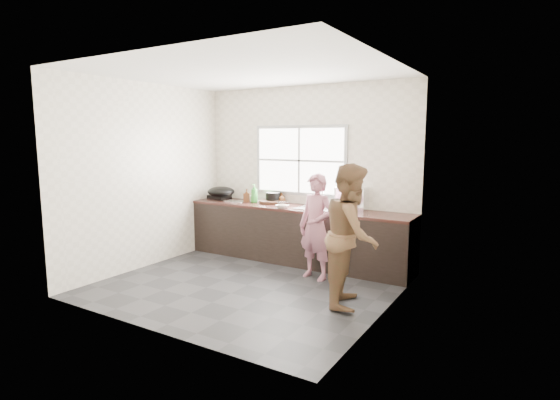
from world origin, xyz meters
The scene contains 30 objects.
floor centered at (0.00, 0.00, -0.01)m, with size 3.60×3.20×0.01m, color #2B2B2E.
ceiling centered at (0.00, 0.00, 2.71)m, with size 3.60×3.20×0.01m, color silver.
wall_back centered at (0.00, 1.60, 1.35)m, with size 3.60×0.01×2.70m, color silver.
wall_left centered at (-1.80, 0.00, 1.35)m, with size 0.01×3.20×2.70m, color beige.
wall_right centered at (1.80, 0.00, 1.35)m, with size 0.01×3.20×2.70m, color beige.
wall_front centered at (0.00, -1.60, 1.35)m, with size 3.60×0.01×2.70m, color silver.
cabinet centered at (0.00, 1.29, 0.41)m, with size 3.60×0.62×0.82m, color black.
countertop centered at (0.00, 1.29, 0.84)m, with size 3.60×0.64×0.04m, color #331915.
sink centered at (0.35, 1.29, 0.86)m, with size 0.55×0.45×0.02m, color silver.
faucet centered at (0.35, 1.49, 1.01)m, with size 0.02×0.02×0.30m, color silver.
window_frame centered at (-0.10, 1.59, 1.55)m, with size 1.60×0.05×1.10m, color #9EA0A5.
window_glazing centered at (-0.10, 1.57, 1.55)m, with size 1.50×0.01×1.00m, color white.
woman centered at (0.63, 0.72, 0.67)m, with size 0.49×0.32×1.34m, color #B36B7F.
person_side centered at (1.39, 0.10, 0.81)m, with size 0.79×0.61×1.62m, color brown.
cutting_board centered at (-0.51, 1.44, 0.88)m, with size 0.44×0.44×0.04m, color #341F14.
cleaver centered at (-0.27, 1.37, 0.90)m, with size 0.20×0.10×0.01m, color #ADB0B4.
bowl_mince centered at (-0.12, 1.08, 0.88)m, with size 0.19×0.19×0.05m, color white.
bowl_crabs centered at (0.75, 1.30, 0.89)m, with size 0.18×0.18×0.06m, color white.
bowl_held centered at (0.72, 1.20, 0.89)m, with size 0.21×0.21×0.07m, color silver.
black_pot centered at (-0.53, 1.47, 0.94)m, with size 0.24×0.24×0.17m, color black.
plate_food centered at (-0.89, 1.44, 0.87)m, with size 0.20×0.20×0.02m, color silver.
bottle_green centered at (-0.80, 1.33, 1.01)m, with size 0.12×0.12×0.30m, color green.
bottle_brown_tall centered at (-0.94, 1.31, 0.96)m, with size 0.09×0.09×0.20m, color #512C14.
bottle_brown_short centered at (-0.40, 1.52, 0.93)m, with size 0.12×0.12×0.15m, color #3D220F.
glass_jar centered at (-0.91, 1.39, 0.91)m, with size 0.07×0.07×0.09m, color white.
burner centered at (-1.65, 1.50, 0.89)m, with size 0.37×0.37×0.06m, color black.
wok centered at (-1.43, 1.26, 1.01)m, with size 0.45×0.45×0.17m, color black.
dish_rack centered at (0.83, 1.49, 1.03)m, with size 0.44×0.31×0.33m, color white.
pot_lid_left centered at (-1.25, 1.27, 0.87)m, with size 0.23×0.23×0.01m, color #B2B5B9.
pot_lid_right centered at (-1.09, 1.24, 0.87)m, with size 0.26×0.26×0.01m, color silver.
Camera 1 is at (3.20, -4.46, 1.90)m, focal length 28.00 mm.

